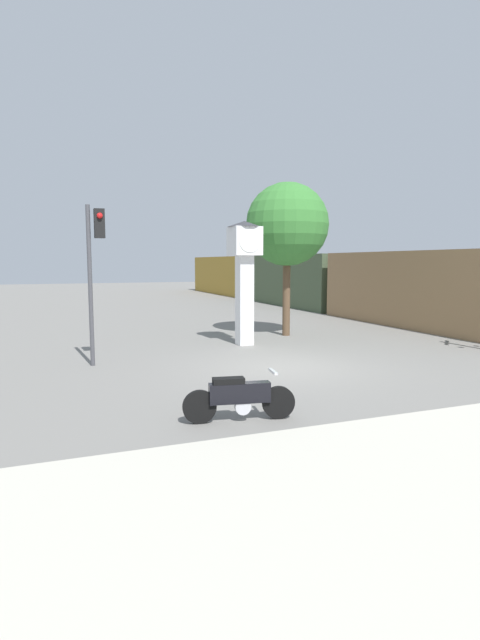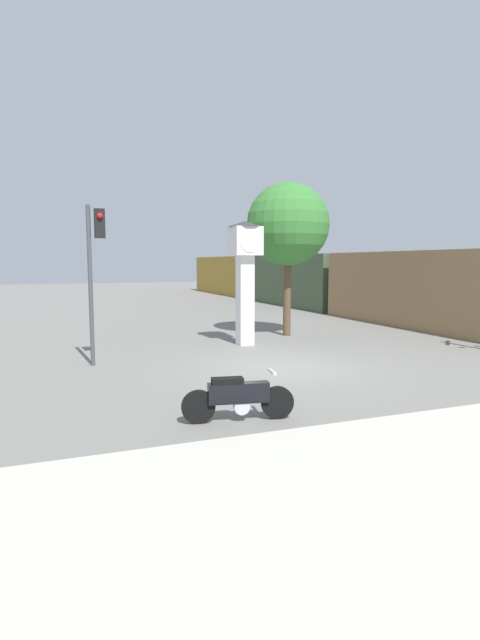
# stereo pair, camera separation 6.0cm
# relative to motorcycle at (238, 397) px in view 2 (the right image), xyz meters

# --- Properties ---
(ground_plane) EXTENTS (120.00, 120.00, 0.00)m
(ground_plane) POSITION_rel_motorcycle_xyz_m (2.80, 3.91, -0.44)
(ground_plane) COLOR slate
(motorcycle) EXTENTS (2.08, 0.58, 0.92)m
(motorcycle) POSITION_rel_motorcycle_xyz_m (0.00, 0.00, 0.00)
(motorcycle) COLOR black
(motorcycle) RESTS_ON ground_plane
(clock_tower) EXTENTS (1.18, 1.18, 4.33)m
(clock_tower) POSITION_rel_motorcycle_xyz_m (3.29, 7.92, 2.43)
(clock_tower) COLOR white
(clock_tower) RESTS_ON ground_plane
(freight_train) EXTENTS (2.80, 38.40, 3.40)m
(freight_train) POSITION_rel_motorcycle_xyz_m (12.72, 22.41, 1.26)
(freight_train) COLOR olive
(freight_train) RESTS_ON ground_plane
(traffic_light) EXTENTS (0.50, 0.35, 4.47)m
(traffic_light) POSITION_rel_motorcycle_xyz_m (-1.91, 6.13, 2.62)
(traffic_light) COLOR #47474C
(traffic_light) RESTS_ON ground_plane
(street_tree) EXTENTS (3.23, 3.23, 5.99)m
(street_tree) POSITION_rel_motorcycle_xyz_m (5.67, 9.40, 3.91)
(street_tree) COLOR brown
(street_tree) RESTS_ON ground_plane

